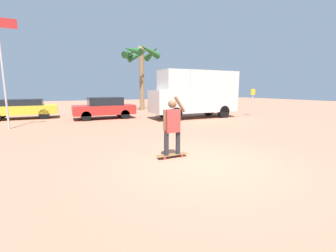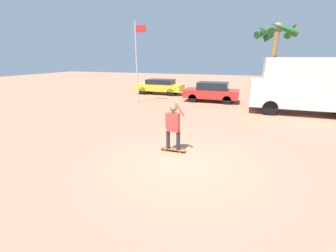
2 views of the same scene
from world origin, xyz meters
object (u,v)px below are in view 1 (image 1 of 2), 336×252
at_px(parked_car_red, 104,107).
at_px(flagpole, 3,65).
at_px(street_sign, 253,98).
at_px(skateboard, 172,155).
at_px(parked_car_yellow, 22,108).
at_px(person_skateboarder, 172,123).
at_px(palm_tree_near_van, 141,57).
at_px(camper_van, 196,93).

height_order(parked_car_red, flagpole, flagpole).
bearing_deg(parked_car_red, street_sign, -16.35).
height_order(skateboard, parked_car_red, parked_car_red).
relative_size(parked_car_yellow, street_sign, 2.15).
bearing_deg(skateboard, street_sign, 34.21).
relative_size(person_skateboarder, palm_tree_near_van, 0.28).
xyz_separation_m(parked_car_red, street_sign, (10.60, -3.11, 0.56)).
bearing_deg(street_sign, parked_car_red, 163.65).
distance_m(camper_van, flagpole, 11.22).
distance_m(person_skateboarder, palm_tree_near_van, 16.50).
height_order(parked_car_red, street_sign, street_sign).
relative_size(person_skateboarder, parked_car_red, 0.42).
xyz_separation_m(skateboard, parked_car_red, (-0.18, 10.20, 0.70)).
xyz_separation_m(skateboard, street_sign, (10.42, 7.09, 1.26)).
relative_size(person_skateboarder, flagpole, 0.30).
distance_m(parked_car_yellow, palm_tree_near_van, 10.95).
relative_size(skateboard, palm_tree_near_van, 0.15).
xyz_separation_m(camper_van, palm_tree_near_van, (-1.52, 7.50, 3.27)).
xyz_separation_m(flagpole, street_sign, (15.73, -0.89, -1.85)).
xyz_separation_m(camper_van, parked_car_yellow, (-11.14, 4.53, -1.04)).
height_order(palm_tree_near_van, flagpole, palm_tree_near_van).
height_order(skateboard, street_sign, street_sign).
relative_size(palm_tree_near_van, street_sign, 3.06).
bearing_deg(camper_van, skateboard, -126.36).
xyz_separation_m(person_skateboarder, camper_van, (5.83, 7.91, 0.76)).
relative_size(flagpole, street_sign, 2.77).
relative_size(camper_van, parked_car_red, 1.53).
height_order(person_skateboarder, parked_car_yellow, person_skateboarder).
height_order(person_skateboarder, street_sign, street_sign).
xyz_separation_m(camper_van, parked_car_red, (-6.00, 2.28, -1.01)).
distance_m(skateboard, flagpole, 10.07).
bearing_deg(parked_car_red, palm_tree_near_van, 49.35).
bearing_deg(parked_car_yellow, skateboard, -66.88).
xyz_separation_m(person_skateboarder, flagpole, (-5.30, 7.98, 2.16)).
relative_size(camper_van, palm_tree_near_van, 1.00).
relative_size(skateboard, parked_car_yellow, 0.21).
distance_m(camper_van, parked_car_yellow, 12.07).
bearing_deg(flagpole, skateboard, -56.38).
relative_size(skateboard, street_sign, 0.46).
distance_m(person_skateboarder, flagpole, 9.82).
distance_m(person_skateboarder, camper_van, 9.85).
height_order(camper_van, palm_tree_near_van, palm_tree_near_van).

